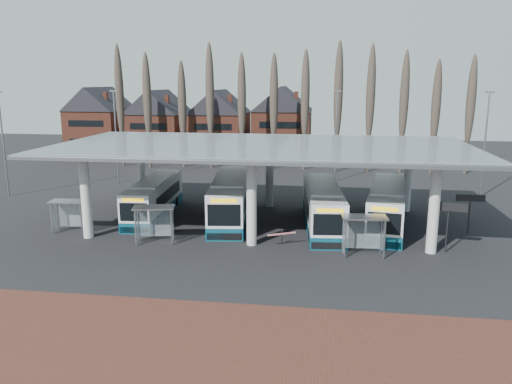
# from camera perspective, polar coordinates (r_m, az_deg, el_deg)

# --- Properties ---
(ground) EXTENTS (140.00, 140.00, 0.00)m
(ground) POSITION_cam_1_polar(r_m,az_deg,el_deg) (32.52, -1.15, -7.40)
(ground) COLOR black
(ground) RESTS_ON ground
(brick_strip) EXTENTS (70.00, 10.00, 0.03)m
(brick_strip) POSITION_cam_1_polar(r_m,az_deg,el_deg) (21.84, -6.40, -18.00)
(brick_strip) COLOR #4E291F
(brick_strip) RESTS_ON ground
(station_canopy) EXTENTS (32.00, 16.00, 6.34)m
(station_canopy) POSITION_cam_1_polar(r_m,az_deg,el_deg) (38.88, 0.68, 4.53)
(station_canopy) COLOR silver
(station_canopy) RESTS_ON ground
(poplar_row) EXTENTS (45.10, 1.10, 14.50)m
(poplar_row) POSITION_cam_1_polar(r_m,az_deg,el_deg) (63.42, 3.62, 10.41)
(poplar_row) COLOR #473D33
(poplar_row) RESTS_ON ground
(townhouse_row) EXTENTS (36.80, 10.30, 12.25)m
(townhouse_row) POSITION_cam_1_polar(r_m,az_deg,el_deg) (77.18, -7.63, 8.58)
(townhouse_row) COLOR brown
(townhouse_row) RESTS_ON ground
(lamp_post_a) EXTENTS (0.80, 0.16, 10.17)m
(lamp_post_a) POSITION_cam_1_polar(r_m,az_deg,el_deg) (57.28, -15.71, 6.29)
(lamp_post_a) COLOR slate
(lamp_post_a) RESTS_ON ground
(lamp_post_b) EXTENTS (0.80, 0.16, 10.17)m
(lamp_post_b) POSITION_cam_1_polar(r_m,az_deg,el_deg) (56.49, 9.13, 6.52)
(lamp_post_b) COLOR slate
(lamp_post_b) RESTS_ON ground
(lamp_post_c) EXTENTS (0.80, 0.16, 10.17)m
(lamp_post_c) POSITION_cam_1_polar(r_m,az_deg,el_deg) (52.73, 24.69, 5.12)
(lamp_post_c) COLOR slate
(lamp_post_c) RESTS_ON ground
(lamp_post_d) EXTENTS (0.80, 0.16, 10.17)m
(lamp_post_d) POSITION_cam_1_polar(r_m,az_deg,el_deg) (54.22, -26.92, 5.08)
(lamp_post_d) COLOR slate
(lamp_post_d) RESTS_ON ground
(bus_0) EXTENTS (3.09, 11.20, 3.08)m
(bus_0) POSITION_cam_1_polar(r_m,az_deg,el_deg) (42.96, -11.55, -0.70)
(bus_0) COLOR silver
(bus_0) RESTS_ON ground
(bus_1) EXTENTS (4.16, 12.76, 3.48)m
(bus_1) POSITION_cam_1_polar(r_m,az_deg,el_deg) (41.18, -2.94, -0.75)
(bus_1) COLOR silver
(bus_1) RESTS_ON ground
(bus_2) EXTENTS (3.55, 11.95, 3.27)m
(bus_2) POSITION_cam_1_polar(r_m,az_deg,el_deg) (39.21, 7.60, -1.67)
(bus_2) COLOR silver
(bus_2) RESTS_ON ground
(bus_3) EXTENTS (4.24, 12.08, 3.29)m
(bus_3) POSITION_cam_1_polar(r_m,az_deg,el_deg) (40.25, 14.75, -1.60)
(bus_3) COLOR silver
(bus_3) RESTS_ON ground
(shelter_0) EXTENTS (2.72, 1.52, 2.44)m
(shelter_0) POSITION_cam_1_polar(r_m,az_deg,el_deg) (39.81, -20.55, -1.82)
(shelter_0) COLOR gray
(shelter_0) RESTS_ON ground
(shelter_1) EXTENTS (3.06, 1.97, 2.63)m
(shelter_1) POSITION_cam_1_polar(r_m,az_deg,el_deg) (35.49, -11.54, -2.71)
(shelter_1) COLOR gray
(shelter_1) RESTS_ON ground
(shelter_2) EXTENTS (2.96, 1.64, 2.66)m
(shelter_2) POSITION_cam_1_polar(r_m,az_deg,el_deg) (32.96, 12.20, -3.88)
(shelter_2) COLOR gray
(shelter_2) RESTS_ON ground
(info_sign_0) EXTENTS (2.27, 0.53, 3.40)m
(info_sign_0) POSITION_cam_1_polar(r_m,az_deg,el_deg) (34.85, 21.16, -2.00)
(info_sign_0) COLOR black
(info_sign_0) RESTS_ON ground
(info_sign_1) EXTENTS (2.04, 0.12, 3.03)m
(info_sign_1) POSITION_cam_1_polar(r_m,az_deg,el_deg) (39.65, 23.30, -0.96)
(info_sign_1) COLOR black
(info_sign_1) RESTS_ON ground
(barrier) EXTENTS (1.85, 1.03, 1.02)m
(barrier) POSITION_cam_1_polar(r_m,az_deg,el_deg) (34.42, 2.96, -4.89)
(barrier) COLOR black
(barrier) RESTS_ON ground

